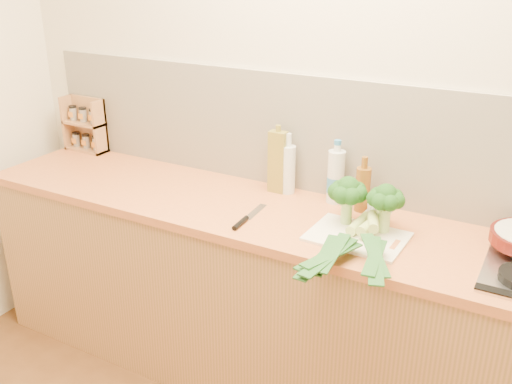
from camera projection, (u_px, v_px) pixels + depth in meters
room_shell at (332, 139)px, 2.53m from camera, size 3.50×3.50×3.50m
counter at (300, 308)px, 2.57m from camera, size 3.20×0.62×0.90m
chopping_board at (357, 237)px, 2.23m from camera, size 0.38×0.28×0.01m
broccoli_left at (348, 192)px, 2.28m from camera, size 0.16×0.16×0.20m
broccoli_right at (386, 199)px, 2.21m from camera, size 0.15×0.15×0.20m
leek_front at (352, 230)px, 2.22m from camera, size 0.11×0.72×0.04m
leek_mid at (360, 233)px, 2.16m from camera, size 0.15×0.66×0.04m
leek_back at (374, 231)px, 2.13m from camera, size 0.26×0.62×0.04m
chefs_knife at (244, 220)px, 2.36m from camera, size 0.04×0.29×0.02m
spice_rack at (86, 127)px, 3.20m from camera, size 0.25×0.10×0.30m
oil_tin at (278, 162)px, 2.62m from camera, size 0.08×0.05×0.32m
glass_bottle at (288, 168)px, 2.62m from camera, size 0.07×0.07×0.29m
amber_bottle at (363, 188)px, 2.44m from camera, size 0.06×0.06×0.24m
water_bottle at (336, 178)px, 2.52m from camera, size 0.08×0.08×0.27m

